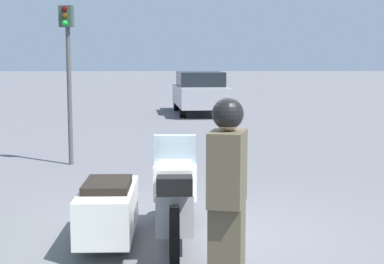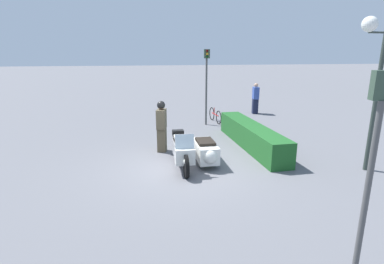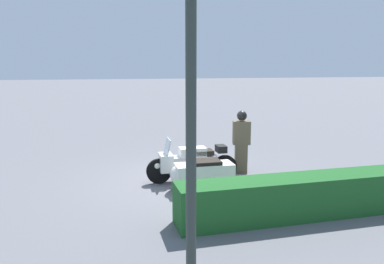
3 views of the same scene
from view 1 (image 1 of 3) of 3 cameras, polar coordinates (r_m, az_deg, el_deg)
ground_plane at (r=7.02m, az=-2.16°, el=-10.15°), size 160.00×160.00×0.00m
police_motorcycle at (r=6.79m, az=-5.10°, el=-6.72°), size 2.41×1.36×1.15m
officer_rider at (r=5.19m, az=3.43°, el=-5.83°), size 0.54×0.41×1.76m
traffic_light_near at (r=11.61m, az=-11.95°, el=6.84°), size 0.22×0.29×3.07m
parked_car_background at (r=21.82m, az=0.78°, el=3.92°), size 4.49×1.96×1.55m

